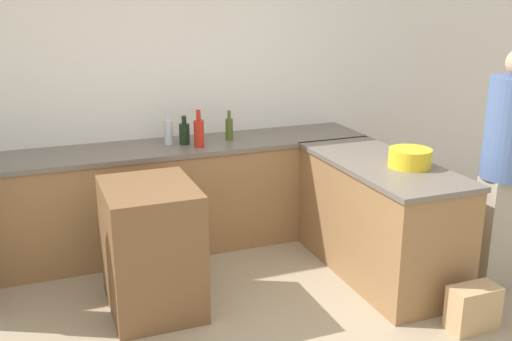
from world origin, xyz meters
The scene contains 11 objects.
wall_back centered at (0.00, 2.17, 1.35)m, with size 8.00×0.06×2.70m.
counter_back centered at (0.00, 1.83, 0.46)m, with size 3.21×0.66×0.92m.
counter_peninsula centered at (1.26, 0.74, 0.46)m, with size 0.69×1.58×0.92m.
island_table centered at (-0.53, 0.82, 0.46)m, with size 0.62×0.75×0.92m.
mixing_bowl centered at (1.38, 0.56, 0.99)m, with size 0.32×0.32×0.14m.
olive_oil_bottle centered at (0.40, 1.84, 1.02)m, with size 0.07×0.07×0.26m.
hot_sauce_bottle centered at (0.08, 1.69, 1.05)m, with size 0.08×0.08×0.32m.
wine_bottle_dark centered at (-0.01, 1.83, 1.02)m, with size 0.09×0.09×0.25m.
vinegar_bottle_clear centered at (-0.14, 1.88, 1.03)m, with size 0.07×0.07×0.29m.
person_at_peninsula centered at (1.99, 0.21, 0.98)m, with size 0.38×0.38×1.80m.
paper_bag centered at (1.39, -0.24, 0.15)m, with size 0.34×0.18×0.31m.
Camera 1 is at (-1.24, -3.02, 2.19)m, focal length 42.00 mm.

